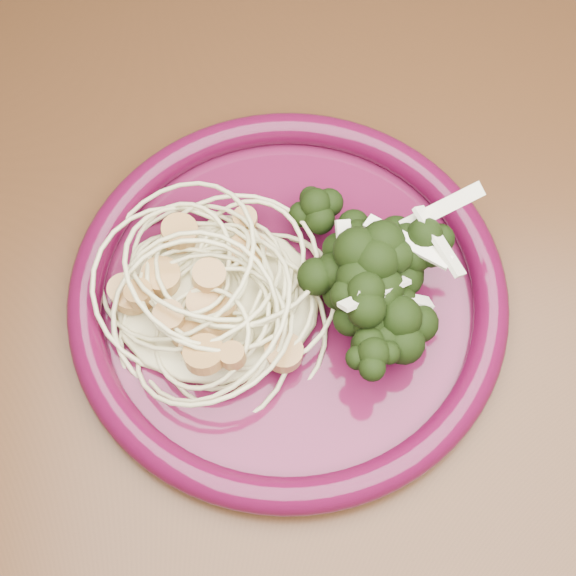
# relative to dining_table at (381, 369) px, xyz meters

# --- Properties ---
(dining_table) EXTENTS (1.20, 0.80, 0.75)m
(dining_table) POSITION_rel_dining_table_xyz_m (0.00, 0.00, 0.00)
(dining_table) COLOR #472814
(dining_table) RESTS_ON ground
(dinner_plate) EXTENTS (0.32, 0.32, 0.03)m
(dinner_plate) POSITION_rel_dining_table_xyz_m (-0.08, 0.02, 0.11)
(dinner_plate) COLOR #4B0E29
(dinner_plate) RESTS_ON dining_table
(spaghetti_pile) EXTENTS (0.15, 0.13, 0.03)m
(spaghetti_pile) POSITION_rel_dining_table_xyz_m (-0.12, 0.02, 0.12)
(spaghetti_pile) COLOR beige
(spaghetti_pile) RESTS_ON dinner_plate
(scallop_cluster) EXTENTS (0.13, 0.13, 0.04)m
(scallop_cluster) POSITION_rel_dining_table_xyz_m (-0.12, 0.02, 0.16)
(scallop_cluster) COLOR #BC8845
(scallop_cluster) RESTS_ON spaghetti_pile
(broccoli_pile) EXTENTS (0.11, 0.17, 0.06)m
(broccoli_pile) POSITION_rel_dining_table_xyz_m (-0.01, 0.02, 0.14)
(broccoli_pile) COLOR black
(broccoli_pile) RESTS_ON dinner_plate
(onion_garnish) EXTENTS (0.08, 0.11, 0.05)m
(onion_garnish) POSITION_rel_dining_table_xyz_m (-0.01, 0.02, 0.17)
(onion_garnish) COLOR white
(onion_garnish) RESTS_ON broccoli_pile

